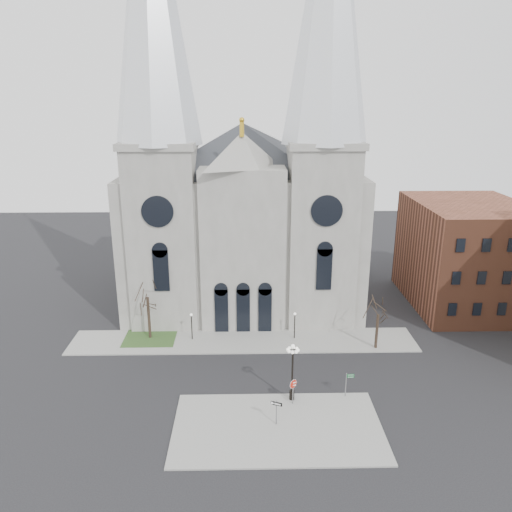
{
  "coord_description": "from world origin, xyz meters",
  "views": [
    {
      "loc": [
        0.37,
        -41.34,
        27.28
      ],
      "look_at": [
        1.41,
        8.0,
        11.45
      ],
      "focal_mm": 35.0,
      "sensor_mm": 36.0,
      "label": 1
    }
  ],
  "objects_px": {
    "stop_sign": "(293,386)",
    "one_way_sign": "(276,408)",
    "street_name_sign": "(347,383)",
    "globe_lamp": "(293,365)"
  },
  "relations": [
    {
      "from": "stop_sign",
      "to": "globe_lamp",
      "type": "distance_m",
      "value": 1.92
    },
    {
      "from": "one_way_sign",
      "to": "stop_sign",
      "type": "bearing_deg",
      "value": 83.03
    },
    {
      "from": "stop_sign",
      "to": "one_way_sign",
      "type": "distance_m",
      "value": 3.47
    },
    {
      "from": "globe_lamp",
      "to": "street_name_sign",
      "type": "bearing_deg",
      "value": 4.53
    },
    {
      "from": "globe_lamp",
      "to": "one_way_sign",
      "type": "height_order",
      "value": "globe_lamp"
    },
    {
      "from": "stop_sign",
      "to": "globe_lamp",
      "type": "relative_size",
      "value": 0.44
    },
    {
      "from": "stop_sign",
      "to": "one_way_sign",
      "type": "xyz_separation_m",
      "value": [
        -1.7,
        -3.01,
        -0.24
      ]
    },
    {
      "from": "one_way_sign",
      "to": "street_name_sign",
      "type": "distance_m",
      "value": 8.03
    },
    {
      "from": "globe_lamp",
      "to": "stop_sign",
      "type": "bearing_deg",
      "value": -87.65
    },
    {
      "from": "one_way_sign",
      "to": "street_name_sign",
      "type": "xyz_separation_m",
      "value": [
        6.89,
        4.12,
        -0.14
      ]
    }
  ]
}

